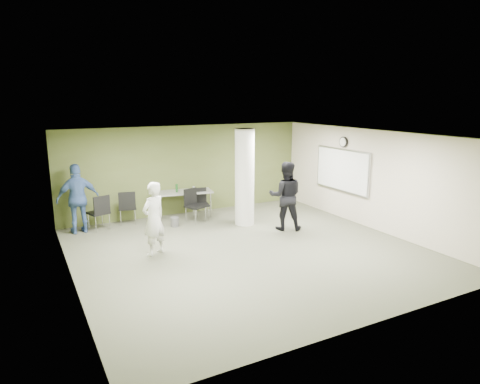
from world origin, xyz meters
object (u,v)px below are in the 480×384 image
chair_back_left (100,210)px  man_black (286,196)px  man_blue (78,199)px  folding_table (184,193)px  woman_white (154,219)px

chair_back_left → man_black: size_ratio=0.52×
man_black → man_blue: bearing=5.2°
folding_table → man_blue: (-3.09, -0.14, 0.19)m
chair_back_left → folding_table: bearing=166.3°
woman_white → man_blue: (-1.33, 2.61, 0.08)m
chair_back_left → man_blue: man_blue is taller
folding_table → woman_white: woman_white is taller
chair_back_left → man_black: 5.20m
folding_table → chair_back_left: 2.57m
chair_back_left → woman_white: woman_white is taller
chair_back_left → man_black: bearing=135.2°
man_black → man_blue: man_black is taller
chair_back_left → man_black: man_black is taller
folding_table → man_blue: bearing=-167.2°
man_blue → woman_white: bearing=112.7°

